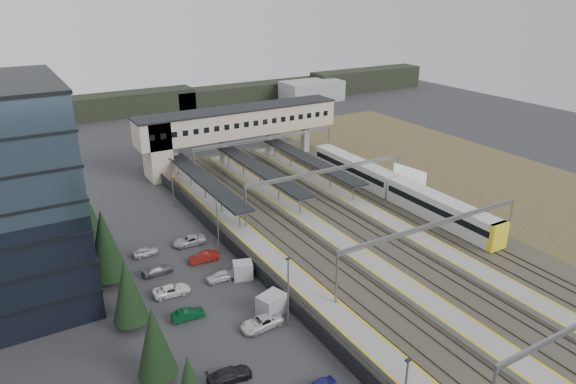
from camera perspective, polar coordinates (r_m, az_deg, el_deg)
ground at (r=64.29m, az=2.59°, el=-8.83°), size 220.00×220.00×0.00m
conifer_row at (r=51.41m, az=-16.35°, el=-12.13°), size 4.42×49.82×9.50m
car_park at (r=54.25m, az=-5.88°, el=-14.71°), size 10.51×44.57×1.27m
lampposts at (r=59.67m, az=-4.51°, el=-6.70°), size 0.50×53.25×8.07m
fence at (r=64.82m, az=-4.71°, el=-7.59°), size 0.08×90.00×2.00m
relay_cabin_near at (r=56.24m, az=-1.87°, el=-12.38°), size 3.33×2.86×2.35m
relay_cabin_far at (r=62.69m, az=-5.04°, el=-8.66°), size 2.77×2.53×2.09m
rail_corridor at (r=72.49m, az=6.67°, el=-4.91°), size 34.00×90.00×0.92m
canopies at (r=87.08m, az=-3.15°, el=2.52°), size 23.10×30.00×3.28m
footbridge at (r=99.18m, az=-6.87°, el=7.25°), size 40.40×6.40×11.20m
gantries at (r=70.24m, az=9.58°, el=-0.86°), size 28.40×62.28×7.17m
train at (r=85.46m, az=11.74°, el=0.42°), size 3.00×41.73×3.78m
billboard at (r=85.89m, az=13.31°, el=1.53°), size 1.24×6.34×5.52m
scrub_east at (r=96.84m, az=23.83°, el=0.19°), size 34.00×120.00×0.06m
treeline_far at (r=151.60m, az=-9.01°, el=10.34°), size 170.00×19.00×7.00m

